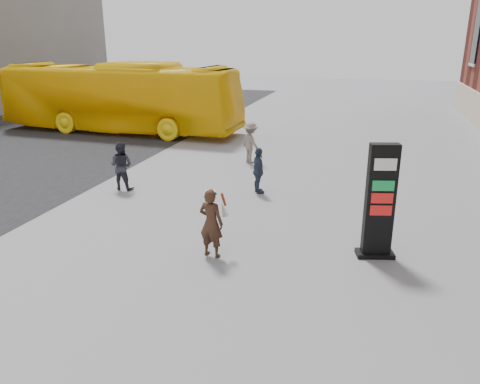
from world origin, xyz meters
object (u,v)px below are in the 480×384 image
(info_pylon, at_px, (380,202))
(pedestrian_a, at_px, (121,166))
(pedestrian_b, at_px, (251,143))
(pedestrian_c, at_px, (259,171))
(bus, at_px, (120,97))
(woman, at_px, (211,222))

(info_pylon, bearing_deg, pedestrian_a, 146.39)
(info_pylon, xyz_separation_m, pedestrian_a, (-8.10, 2.89, -0.52))
(pedestrian_b, distance_m, pedestrian_c, 3.86)
(info_pylon, bearing_deg, pedestrian_c, 120.73)
(pedestrian_b, bearing_deg, bus, 13.48)
(bus, distance_m, pedestrian_a, 10.23)
(woman, height_order, pedestrian_a, woman)
(info_pylon, relative_size, pedestrian_a, 1.65)
(info_pylon, height_order, woman, info_pylon)
(bus, xyz_separation_m, pedestrian_b, (8.20, -4.38, -0.98))
(woman, distance_m, bus, 15.92)
(bus, bearing_deg, pedestrian_b, -115.94)
(pedestrian_a, distance_m, pedestrian_b, 5.51)
(pedestrian_a, relative_size, pedestrian_b, 0.99)
(pedestrian_a, relative_size, pedestrian_c, 1.08)
(info_pylon, height_order, pedestrian_c, info_pylon)
(woman, xyz_separation_m, pedestrian_a, (-4.48, 3.90, -0.03))
(info_pylon, distance_m, pedestrian_b, 8.86)
(pedestrian_a, bearing_deg, bus, -60.97)
(woman, relative_size, bus, 0.13)
(info_pylon, xyz_separation_m, bus, (-13.10, 11.75, 0.47))
(woman, bearing_deg, pedestrian_b, -70.86)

